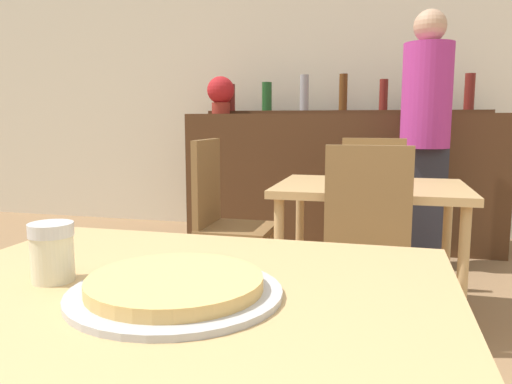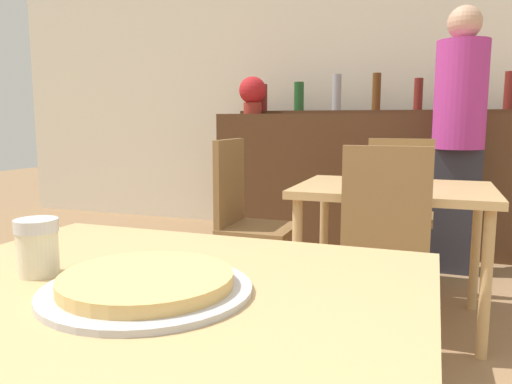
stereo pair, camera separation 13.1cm
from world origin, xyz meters
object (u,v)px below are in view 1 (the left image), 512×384
(chair_far_side_left, at_px, (223,212))
(cheese_shaker, at_px, (52,252))
(chair_far_side_back, at_px, (372,203))
(person_standing, at_px, (425,130))
(potted_plant, at_px, (221,93))
(chair_far_side_front, at_px, (366,243))
(pizza_tray, at_px, (175,287))

(chair_far_side_left, distance_m, cheese_shaker, 1.92)
(chair_far_side_back, relative_size, cheese_shaker, 8.36)
(person_standing, xyz_separation_m, potted_plant, (-1.69, 0.53, 0.31))
(person_standing, height_order, potted_plant, person_standing)
(chair_far_side_front, height_order, person_standing, person_standing)
(chair_far_side_back, distance_m, chair_far_side_left, 0.99)
(chair_far_side_front, distance_m, chair_far_side_back, 1.08)
(chair_far_side_back, relative_size, person_standing, 0.53)
(chair_far_side_front, distance_m, person_standing, 1.67)
(chair_far_side_back, height_order, person_standing, person_standing)
(chair_far_side_front, bearing_deg, potted_plant, 122.74)
(chair_far_side_front, relative_size, chair_far_side_back, 1.00)
(chair_far_side_back, height_order, pizza_tray, chair_far_side_back)
(pizza_tray, height_order, cheese_shaker, cheese_shaker)
(chair_far_side_front, bearing_deg, pizza_tray, -101.72)
(chair_far_side_front, height_order, chair_far_side_left, same)
(person_standing, bearing_deg, pizza_tray, -101.86)
(chair_far_side_back, distance_m, person_standing, 0.75)
(chair_far_side_front, height_order, cheese_shaker, chair_far_side_front)
(chair_far_side_back, xyz_separation_m, potted_plant, (-1.35, 1.03, 0.76))
(chair_far_side_left, xyz_separation_m, potted_plant, (-0.53, 1.56, 0.76))
(chair_far_side_left, xyz_separation_m, pizza_tray, (0.54, -1.90, 0.23))
(person_standing, bearing_deg, chair_far_side_front, -101.97)
(chair_far_side_back, distance_m, cheese_shaker, 2.49)
(cheese_shaker, height_order, person_standing, person_standing)
(cheese_shaker, relative_size, potted_plant, 0.35)
(pizza_tray, bearing_deg, chair_far_side_front, 78.28)
(person_standing, bearing_deg, chair_far_side_left, -138.23)
(chair_far_side_back, relative_size, potted_plant, 2.89)
(chair_far_side_back, bearing_deg, chair_far_side_front, 90.00)
(pizza_tray, bearing_deg, cheese_shaker, 175.68)
(chair_far_side_left, bearing_deg, pizza_tray, -164.05)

